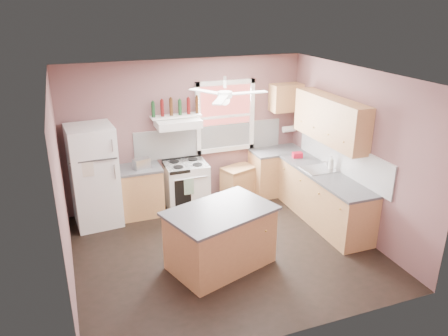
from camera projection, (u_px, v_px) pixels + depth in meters
name	position (u px, v px, depth m)	size (l,w,h in m)	color
floor	(225.00, 249.00, 6.84)	(4.50, 4.50, 0.00)	black
ceiling	(225.00, 76.00, 5.87)	(4.50, 4.50, 0.00)	white
wall_back	(187.00, 132.00, 8.12)	(4.50, 0.05, 2.70)	brown
wall_right	(355.00, 152.00, 7.10)	(0.05, 4.00, 2.70)	brown
wall_left	(60.00, 192.00, 5.61)	(0.05, 4.00, 2.70)	brown
backsplash_back	(210.00, 139.00, 8.30)	(2.90, 0.03, 0.55)	white
backsplash_right	(342.00, 156.00, 7.41)	(0.03, 2.60, 0.55)	white
window_view	(225.00, 116.00, 8.24)	(1.00, 0.02, 1.20)	maroon
window_frame	(225.00, 117.00, 8.22)	(1.16, 0.07, 1.36)	white
refrigerator	(94.00, 176.00, 7.36)	(0.74, 0.72, 1.75)	white
base_cabinet_left	(136.00, 192.00, 7.82)	(0.90, 0.60, 0.86)	#AC7847
counter_left	(134.00, 169.00, 7.66)	(0.92, 0.62, 0.04)	#49494B
toaster	(142.00, 163.00, 7.61)	(0.28, 0.16, 0.18)	silver
stove	(186.00, 185.00, 8.13)	(0.76, 0.64, 0.86)	white
range_hood	(178.00, 123.00, 7.71)	(0.78, 0.50, 0.14)	white
bottle_shelf	(176.00, 116.00, 7.78)	(0.90, 0.26, 0.03)	white
cart	(239.00, 182.00, 8.57)	(0.63, 0.42, 0.63)	#AC7847
base_cabinet_corner	(277.00, 172.00, 8.74)	(1.00, 0.60, 0.86)	#AC7847
base_cabinet_right	(323.00, 198.00, 7.59)	(0.60, 2.20, 0.86)	#AC7847
counter_corner	(277.00, 151.00, 8.58)	(1.02, 0.62, 0.04)	#49494B
counter_right	(325.00, 175.00, 7.42)	(0.62, 2.22, 0.04)	#49494B
sink	(319.00, 170.00, 7.59)	(0.55, 0.45, 0.03)	silver
faucet	(327.00, 165.00, 7.62)	(0.03, 0.03, 0.14)	silver
upper_cabinet_right	(330.00, 120.00, 7.32)	(0.33, 1.80, 0.76)	#AC7847
upper_cabinet_corner	(286.00, 97.00, 8.39)	(0.60, 0.33, 0.52)	#AC7847
paper_towel	(289.00, 129.00, 8.69)	(0.12, 0.12, 0.26)	white
island	(221.00, 239.00, 6.30)	(1.40, 0.89, 0.86)	#AC7847
island_top	(220.00, 211.00, 6.14)	(1.49, 0.97, 0.04)	#49494B
ceiling_fan_hub	(225.00, 95.00, 5.96)	(0.20, 0.20, 0.08)	white
soap_bottle	(331.00, 163.00, 7.54)	(0.10, 0.10, 0.25)	silver
red_caddy	(297.00, 155.00, 8.14)	(0.18, 0.12, 0.10)	red
wine_bottles	(176.00, 107.00, 7.72)	(0.86, 0.06, 0.31)	#143819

